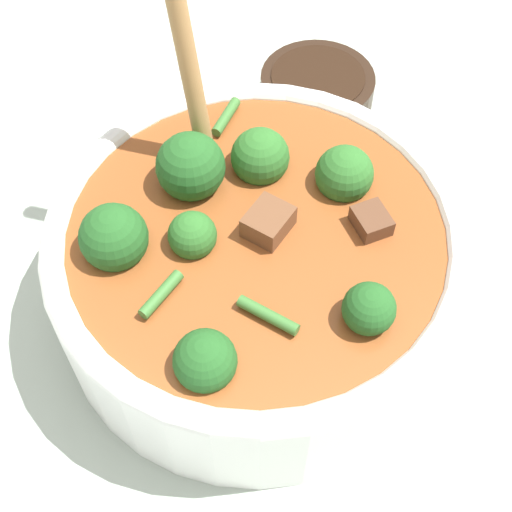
{
  "coord_description": "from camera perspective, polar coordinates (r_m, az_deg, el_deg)",
  "views": [
    {
      "loc": [
        -0.25,
        0.05,
        0.43
      ],
      "look_at": [
        0.0,
        0.0,
        0.06
      ],
      "focal_mm": 50.0,
      "sensor_mm": 36.0,
      "label": 1
    }
  ],
  "objects": [
    {
      "name": "condiment_bowl",
      "position": [
        0.61,
        4.88,
        13.04
      ],
      "size": [
        0.09,
        0.09,
        0.04
      ],
      "color": "black",
      "rests_on": "ground_plane"
    },
    {
      "name": "stew_bowl",
      "position": [
        0.45,
        -0.1,
        -0.22
      ],
      "size": [
        0.26,
        0.26,
        0.25
      ],
      "color": "white",
      "rests_on": "ground_plane"
    },
    {
      "name": "ground_plane",
      "position": [
        0.5,
        0.0,
        -3.68
      ],
      "size": [
        4.0,
        4.0,
        0.0
      ],
      "primitive_type": "plane",
      "color": "#ADBCAD"
    }
  ]
}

